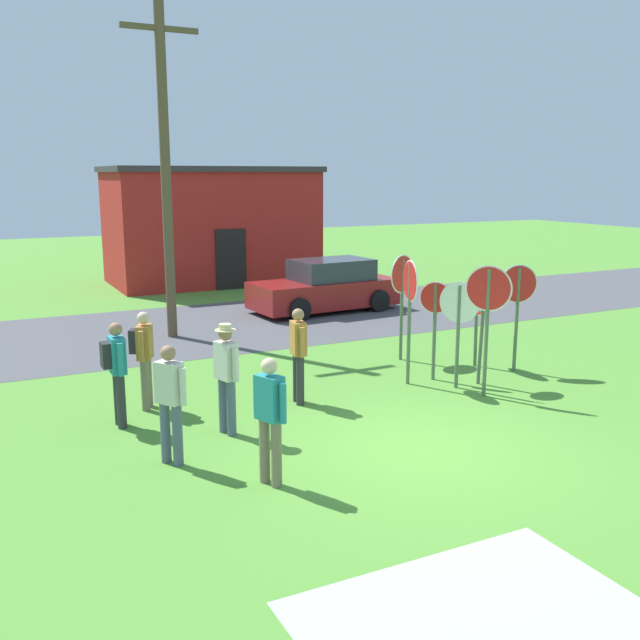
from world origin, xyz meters
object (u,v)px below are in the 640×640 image
(stop_sign_leaning_left, at_px, (477,303))
(person_near_signs, at_px, (226,372))
(stop_sign_far_back, at_px, (459,316))
(person_with_sunhat, at_px, (116,367))
(stop_sign_center_cluster, at_px, (410,300))
(parked_car_on_street, at_px, (326,288))
(stop_sign_rear_right, at_px, (482,313))
(person_in_dark_shirt, at_px, (144,353))
(person_in_blue, at_px, (170,398))
(stop_sign_leaning_right, at_px, (518,299))
(person_holding_notes, at_px, (270,414))
(utility_pole, at_px, (165,168))
(stop_sign_nearest, at_px, (488,307))
(stop_sign_low_front, at_px, (435,315))
(person_on_left, at_px, (298,350))
(stop_sign_rear_left, at_px, (402,288))

(stop_sign_leaning_left, bearing_deg, person_near_signs, -166.46)
(stop_sign_far_back, relative_size, person_with_sunhat, 1.19)
(stop_sign_center_cluster, relative_size, stop_sign_leaning_left, 1.21)
(parked_car_on_street, bearing_deg, stop_sign_rear_right, -95.62)
(person_near_signs, xyz_separation_m, person_with_sunhat, (-1.44, 1.08, -0.00))
(stop_sign_far_back, relative_size, person_in_dark_shirt, 1.19)
(person_with_sunhat, height_order, person_in_dark_shirt, same)
(person_near_signs, height_order, person_in_blue, person_near_signs)
(stop_sign_leaning_right, relative_size, person_holding_notes, 1.30)
(utility_pole, bearing_deg, stop_sign_nearest, -62.72)
(stop_sign_low_front, bearing_deg, stop_sign_leaning_right, -7.07)
(person_with_sunhat, bearing_deg, stop_sign_far_back, -6.80)
(stop_sign_low_front, distance_m, person_in_dark_shirt, 5.49)
(stop_sign_far_back, distance_m, person_near_signs, 4.68)
(stop_sign_center_cluster, bearing_deg, stop_sign_rear_right, -27.34)
(parked_car_on_street, distance_m, person_in_blue, 11.49)
(stop_sign_rear_right, xyz_separation_m, person_holding_notes, (-5.31, -2.33, -0.43))
(stop_sign_rear_right, xyz_separation_m, person_in_blue, (-6.27, -1.10, -0.43))
(person_on_left, height_order, person_holding_notes, same)
(stop_sign_leaning_left, relative_size, stop_sign_far_back, 0.98)
(stop_sign_rear_left, xyz_separation_m, stop_sign_leaning_right, (1.58, -1.80, -0.07))
(stop_sign_rear_right, height_order, stop_sign_far_back, stop_sign_rear_right)
(parked_car_on_street, relative_size, stop_sign_low_front, 2.28)
(person_in_blue, distance_m, person_in_dark_shirt, 2.55)
(stop_sign_far_back, relative_size, stop_sign_leaning_right, 0.92)
(person_on_left, bearing_deg, stop_sign_rear_right, -8.24)
(parked_car_on_street, relative_size, stop_sign_rear_left, 1.93)
(parked_car_on_street, xyz_separation_m, stop_sign_nearest, (-1.20, -8.60, 0.96))
(stop_sign_rear_left, bearing_deg, stop_sign_rear_right, -81.21)
(parked_car_on_street, distance_m, person_near_signs, 10.24)
(stop_sign_leaning_left, distance_m, stop_sign_far_back, 1.68)
(utility_pole, bearing_deg, stop_sign_leaning_left, -48.44)
(person_on_left, bearing_deg, stop_sign_low_front, 2.55)
(stop_sign_far_back, xyz_separation_m, stop_sign_leaning_right, (1.78, 0.41, 0.13))
(person_on_left, xyz_separation_m, person_in_blue, (-2.69, -1.62, 0.00))
(parked_car_on_street, distance_m, stop_sign_low_front, 7.47)
(parked_car_on_street, height_order, stop_sign_center_cluster, stop_sign_center_cluster)
(stop_sign_leaning_left, distance_m, person_in_dark_shirt, 6.81)
(stop_sign_center_cluster, distance_m, stop_sign_leaning_left, 2.05)
(person_near_signs, bearing_deg, stop_sign_rear_left, 27.86)
(person_with_sunhat, distance_m, person_holding_notes, 3.34)
(stop_sign_rear_right, height_order, stop_sign_low_front, stop_sign_rear_right)
(person_in_blue, bearing_deg, stop_sign_low_front, 17.21)
(stop_sign_leaning_right, relative_size, person_on_left, 1.30)
(stop_sign_nearest, bearing_deg, person_near_signs, 176.52)
(stop_sign_nearest, bearing_deg, stop_sign_rear_right, 56.60)
(stop_sign_low_front, bearing_deg, person_near_signs, -167.74)
(utility_pole, bearing_deg, stop_sign_rear_right, -57.86)
(parked_car_on_street, bearing_deg, person_in_dark_shirt, -136.28)
(stop_sign_rear_left, bearing_deg, person_in_dark_shirt, -172.15)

